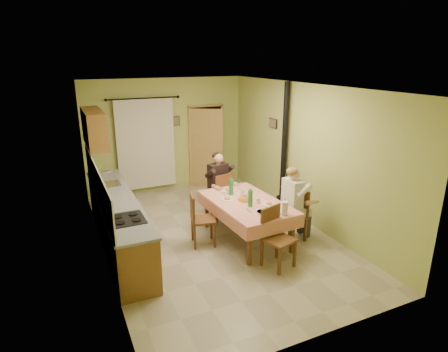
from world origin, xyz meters
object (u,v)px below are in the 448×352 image
chair_far (219,205)px  chair_right (293,225)px  man_far (219,178)px  chair_near (278,250)px  stove_flue (283,165)px  dining_table (246,220)px  chair_left (202,229)px  man_right (294,195)px

chair_far → chair_right: chair_far is taller
man_far → chair_near: bearing=-99.3°
stove_flue → dining_table: bearing=-145.8°
dining_table → chair_left: chair_left is taller
stove_flue → chair_far: bearing=173.8°
chair_near → man_right: man_right is taller
chair_left → stove_flue: 2.46m
man_far → stove_flue: 1.47m
dining_table → man_far: size_ratio=1.42×
chair_right → man_far: man_far is taller
chair_right → man_right: 0.59m
dining_table → chair_right: chair_right is taller
chair_right → stove_flue: 1.62m
chair_far → man_far: (-0.00, 0.01, 0.59)m
chair_left → stove_flue: bearing=122.4°
chair_right → stove_flue: size_ratio=0.35×
man_far → chair_far: bearing=-90.0°
dining_table → chair_far: bearing=89.6°
chair_far → man_far: man_far is taller
dining_table → stove_flue: size_ratio=0.70×
dining_table → chair_far: 1.12m
chair_right → man_right: bearing=90.0°
chair_near → man_right: size_ratio=0.72×
man_far → man_right: size_ratio=1.00×
chair_far → man_right: size_ratio=0.73×
chair_near → chair_left: size_ratio=1.02×
chair_near → man_right: bearing=-154.6°
chair_right → man_right: man_right is taller
man_far → chair_right: bearing=-71.6°
chair_left → stove_flue: size_ratio=0.35×
man_right → man_far: bearing=28.2°
chair_left → man_far: man_far is taller
chair_right → man_far: (-0.85, 1.48, 0.59)m
chair_far → man_right: bearing=-71.8°
chair_near → man_far: man_far is taller
chair_far → stove_flue: bearing=-17.6°
dining_table → chair_right: 0.87m
chair_left → man_right: (1.59, -0.52, 0.59)m
dining_table → chair_far: size_ratio=1.95×
dining_table → chair_near: bearing=-92.3°
chair_near → man_right: (0.76, 0.69, 0.59)m
chair_near → man_far: (-0.08, 2.18, 0.59)m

